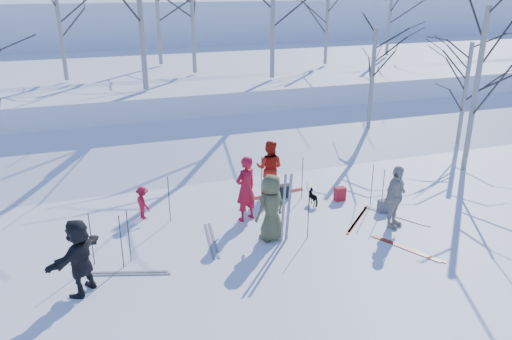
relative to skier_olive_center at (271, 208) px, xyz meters
name	(u,v)px	position (x,y,z in m)	size (l,w,h in m)	color
ground	(274,235)	(0.16, 0.14, -0.88)	(120.00, 120.00, 0.00)	white
snow_ramp	(210,150)	(0.16, 7.14, -0.73)	(70.00, 9.50, 1.40)	white
snow_plateau	(166,82)	(0.16, 17.14, 0.12)	(70.00, 18.00, 2.20)	white
far_hill	(127,30)	(0.16, 38.14, 1.12)	(90.00, 30.00, 6.00)	white
skier_olive_center	(271,208)	(0.00, 0.00, 0.00)	(0.86, 0.56, 1.77)	#515533
skier_red_north	(246,189)	(-0.27, 1.28, 0.05)	(0.68, 0.45, 1.87)	#B61128
skier_redor_behind	(269,168)	(0.96, 2.70, 0.00)	(0.86, 0.67, 1.76)	red
skier_red_seated	(143,203)	(-2.97, 2.30, -0.41)	(0.61, 0.35, 0.95)	#B61128
skier_cream_east	(395,197)	(3.38, -0.44, -0.01)	(1.03, 0.43, 1.75)	beige
skier_grey_west	(80,257)	(-4.64, -0.91, -0.03)	(1.59, 0.51, 1.71)	black
dog	(314,197)	(1.97, 1.56, -0.65)	(0.25, 0.55, 0.46)	black
upright_ski_left	(283,209)	(0.22, -0.29, 0.07)	(0.07, 0.02, 1.90)	silver
upright_ski_right	(289,207)	(0.37, -0.27, 0.07)	(0.07, 0.02, 1.90)	silver
ski_pair_a	(396,216)	(3.84, 0.05, -0.87)	(1.15, 1.73, 0.02)	silver
ski_pair_b	(407,249)	(3.03, -1.63, -0.87)	(1.04, 1.79, 0.02)	#9D2716
ski_pair_c	(212,240)	(-1.49, 0.39, -0.87)	(0.43, 1.91, 0.02)	silver
ski_pair_d	(128,273)	(-3.69, -0.50, -0.87)	(1.87, 0.75, 0.02)	silver
ski_pair_e	(277,194)	(1.18, 2.63, -0.87)	(1.91, 0.43, 0.02)	#9D2716
ski_pair_f	(358,219)	(2.71, 0.23, -0.87)	(1.51, 1.46, 0.02)	#9D2716
ski_pole_a	(121,242)	(-3.74, -0.18, -0.21)	(0.02, 0.02, 1.34)	black
ski_pole_b	(302,178)	(1.80, 2.08, -0.21)	(0.02, 0.02, 1.34)	black
ski_pole_c	(169,199)	(-2.30, 1.84, -0.21)	(0.02, 0.02, 1.34)	black
ski_pole_d	(308,215)	(0.92, -0.28, -0.21)	(0.02, 0.02, 1.34)	black
ski_pole_e	(383,191)	(3.57, 0.44, -0.21)	(0.02, 0.02, 1.34)	black
ski_pole_f	(372,186)	(3.47, 0.85, -0.21)	(0.02, 0.02, 1.34)	black
ski_pole_g	(91,239)	(-4.39, 0.18, -0.21)	(0.02, 0.02, 1.34)	black
ski_pole_h	(269,176)	(0.89, 2.55, -0.21)	(0.02, 0.02, 1.34)	black
ski_pole_i	(129,236)	(-3.56, 0.05, -0.21)	(0.02, 0.02, 1.34)	black
ski_pole_j	(261,177)	(0.66, 2.58, -0.21)	(0.02, 0.02, 1.34)	black
backpack_red	(340,194)	(2.85, 1.59, -0.67)	(0.32, 0.22, 0.42)	red
backpack_grey	(383,206)	(3.64, 0.43, -0.69)	(0.30, 0.20, 0.38)	#5C5E64
backpack_dark	(285,191)	(1.35, 2.36, -0.68)	(0.34, 0.24, 0.40)	black
birch_plateau_a	(391,9)	(12.82, 14.86, 3.89)	(4.20, 4.20, 5.14)	silver
birch_plateau_b	(157,2)	(-0.21, 15.90, 4.38)	(4.89, 4.89, 6.13)	silver
birch_plateau_d	(273,5)	(3.90, 10.28, 4.44)	(4.98, 4.98, 6.25)	silver
birch_plateau_e	(327,21)	(7.94, 13.09, 3.49)	(3.64, 3.64, 4.35)	silver
birch_plateau_f	(59,19)	(-4.85, 12.67, 3.87)	(4.18, 4.18, 5.12)	silver
birch_plateau_g	(192,14)	(0.90, 12.71, 3.98)	(4.33, 4.33, 5.32)	silver
birch_edge_b	(475,92)	(8.29, 2.54, 1.90)	(4.50, 4.50, 5.57)	silver
birch_edge_c	(464,96)	(9.86, 4.77, 1.18)	(3.49, 3.49, 4.12)	silver
birch_edge_e	(371,88)	(6.68, 6.42, 1.42)	(3.82, 3.82, 4.60)	silver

